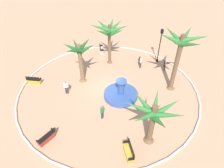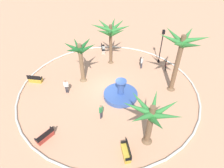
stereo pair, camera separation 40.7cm
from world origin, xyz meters
The scene contains 17 objects.
ground_plane centered at (0.00, 0.00, 0.00)m, with size 80.00×80.00×0.00m, color tan.
plaza_curb centered at (0.00, 0.00, 0.10)m, with size 19.24×19.24×0.20m, color silver.
fountain centered at (-1.39, 1.06, 0.30)m, with size 3.54×3.54×2.08m.
palm_tree_near_fountain centered at (3.10, -1.30, 3.56)m, with size 3.56×3.45×4.87m.
palm_tree_by_curb centered at (-6.80, -0.67, 4.95)m, with size 4.62×4.22×6.58m.
palm_tree_mid_plaza centered at (-3.90, 6.29, 3.12)m, with size 4.37×4.18×4.27m.
palm_tree_far_side centered at (0.31, -5.44, 4.28)m, with size 4.74×4.72×5.37m.
bench_east centered at (4.49, 6.96, 0.35)m, with size 1.29×1.61×1.00m.
bench_west centered at (8.45, -0.41, 0.35)m, with size 1.62×0.58×1.00m.
bench_north centered at (1.72, -8.17, 0.35)m, with size 0.81×1.67×1.00m.
bench_southeast centered at (-2.26, 7.76, 0.35)m, with size 0.92×1.68×1.00m.
lamppost centered at (-5.93, -6.11, 2.68)m, with size 0.32×0.32×4.59m.
trash_bin centered at (-3.69, -5.82, 0.39)m, with size 0.46×0.46×0.73m.
bicycle_red_frame centered at (-6.66, -4.65, 0.38)m, with size 0.44×1.71×0.94m.
person_cyclist_helmet centered at (-3.65, -4.51, 0.89)m, with size 0.31×0.50×1.60m.
person_cyclist_photo centered at (0.20, 4.17, 0.90)m, with size 0.33×0.48×1.62m.
person_pedestrian_stroll centered at (4.34, 1.02, 0.93)m, with size 0.53×0.22×1.65m.
Camera 2 is at (-2.00, 16.10, 13.79)m, focal length 31.05 mm.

